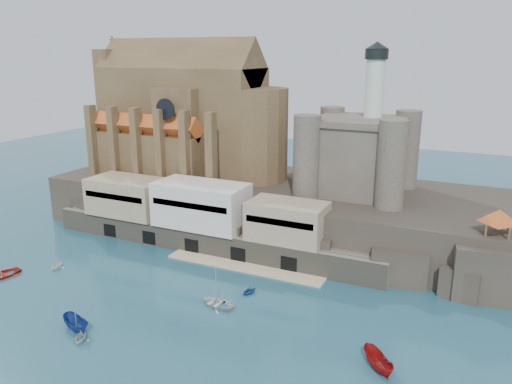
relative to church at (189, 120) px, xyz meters
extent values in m
plane|color=navy|center=(24.13, -41.85, -22.13)|extent=(300.00, 300.00, 0.00)
cube|color=#28231E|center=(24.13, -1.85, -17.13)|extent=(100.00, 34.00, 10.00)
cube|color=#28231E|center=(-13.87, -18.35, -19.13)|extent=(9.00, 5.00, 6.00)
cube|color=#28231E|center=(2.13, -18.35, -19.13)|extent=(9.00, 5.00, 6.00)
cube|color=#28231E|center=(19.13, -18.35, -19.13)|extent=(9.00, 5.00, 6.00)
cube|color=#28231E|center=(36.13, -18.35, -19.13)|extent=(9.00, 5.00, 6.00)
cube|color=#28231E|center=(52.13, -18.35, -19.13)|extent=(9.00, 5.00, 6.00)
cube|color=#6D6757|center=(16.13, -19.35, -19.88)|extent=(70.00, 6.00, 4.50)
cube|color=#CDB889|center=(26.13, -23.85, -21.98)|extent=(30.00, 4.00, 0.40)
cube|color=black|center=(-5.87, -22.25, -20.53)|extent=(3.00, 0.40, 2.60)
cube|color=black|center=(4.13, -22.25, -20.53)|extent=(3.00, 0.40, 2.60)
cube|color=black|center=(14.13, -22.25, -20.53)|extent=(3.00, 0.40, 2.60)
cube|color=black|center=(24.13, -22.25, -20.53)|extent=(3.00, 0.40, 2.60)
cube|color=black|center=(34.13, -22.25, -20.53)|extent=(3.00, 0.40, 2.60)
cube|color=tan|center=(-3.87, -18.35, -13.88)|extent=(16.00, 9.00, 7.50)
cube|color=silver|center=(14.13, -18.35, -13.38)|extent=(18.00, 9.00, 8.50)
cube|color=tan|center=(32.13, -18.35, -14.13)|extent=(14.00, 8.00, 7.00)
cube|color=brown|center=(-1.87, 0.15, -0.13)|extent=(38.00, 14.00, 24.00)
cube|color=brown|center=(-1.87, 0.15, 11.87)|extent=(38.00, 13.01, 13.01)
cylinder|color=brown|center=(17.13, 0.15, -2.13)|extent=(14.00, 14.00, 20.00)
cube|color=brown|center=(2.13, 0.15, -2.13)|extent=(10.00, 20.00, 20.00)
cube|color=brown|center=(-5.87, -9.35, -7.13)|extent=(28.00, 5.00, 10.00)
cube|color=brown|center=(-5.87, 9.65, -7.13)|extent=(28.00, 5.00, 10.00)
cube|color=#BA5020|center=(-5.87, -9.35, -0.53)|extent=(28.00, 5.66, 5.66)
cube|color=#BA5020|center=(-5.87, 9.65, -0.53)|extent=(28.00, 5.66, 5.66)
cube|color=brown|center=(-20.87, 0.15, 1.87)|extent=(4.00, 10.00, 28.00)
cylinder|color=black|center=(2.13, -11.90, 3.87)|extent=(4.40, 0.30, 4.40)
cube|color=brown|center=(-17.87, -12.35, -4.13)|extent=(1.60, 2.20, 16.00)
cube|color=brown|center=(-11.67, -12.35, -4.13)|extent=(1.60, 2.20, 16.00)
cube|color=brown|center=(-5.47, -12.35, -4.13)|extent=(1.60, 2.20, 16.00)
cube|color=brown|center=(0.73, -12.35, -4.13)|extent=(1.60, 2.20, 16.00)
cube|color=brown|center=(6.93, -12.35, -4.13)|extent=(1.60, 2.20, 16.00)
cube|color=brown|center=(13.13, -12.35, -4.13)|extent=(1.60, 2.20, 16.00)
cube|color=#4E463D|center=(40.13, -0.85, -5.13)|extent=(16.00, 16.00, 14.00)
cube|color=#4E463D|center=(40.13, -0.85, 2.27)|extent=(17.00, 17.00, 1.20)
cylinder|color=#4E463D|center=(32.13, -8.85, -4.13)|extent=(5.20, 5.20, 16.00)
cylinder|color=#4E463D|center=(48.13, -8.85, -4.13)|extent=(5.20, 5.20, 16.00)
cylinder|color=#4E463D|center=(32.13, 7.15, -4.13)|extent=(5.20, 5.20, 16.00)
cylinder|color=#4E463D|center=(48.13, 7.15, -4.13)|extent=(5.20, 5.20, 16.00)
cylinder|color=silver|center=(42.13, 1.15, 7.87)|extent=(3.60, 3.60, 12.00)
cylinder|color=black|center=(42.13, 1.15, 14.87)|extent=(4.40, 4.40, 2.00)
cone|color=black|center=(42.13, 1.15, 16.47)|extent=(4.60, 4.60, 1.40)
cube|color=#28231E|center=(66.13, -15.85, -17.78)|extent=(12.00, 10.00, 8.70)
cube|color=#28231E|center=(62.13, -18.85, -19.63)|extent=(6.00, 5.00, 5.00)
cube|color=brown|center=(66.13, -15.85, -13.28)|extent=(4.20, 4.20, 0.30)
cylinder|color=brown|center=(64.53, -17.45, -11.83)|extent=(0.36, 0.36, 3.20)
cylinder|color=brown|center=(67.73, -17.45, -11.83)|extent=(0.36, 0.36, 3.20)
cylinder|color=brown|center=(64.53, -14.25, -11.83)|extent=(0.36, 0.36, 3.20)
cylinder|color=brown|center=(67.73, -14.25, -11.83)|extent=(0.36, 0.36, 3.20)
pyramid|color=#BA5020|center=(66.13, -15.85, -9.13)|extent=(6.40, 6.40, 2.20)
imported|color=#B51A0B|center=(-10.00, -45.14, -22.13)|extent=(4.73, 2.19, 6.39)
imported|color=silver|center=(16.71, -54.20, -22.13)|extent=(3.25, 2.77, 3.23)
imported|color=navy|center=(14.26, -52.42, -22.13)|extent=(2.88, 2.84, 5.84)
imported|color=white|center=(-4.18, -38.32, -22.13)|extent=(3.07, 2.26, 3.21)
imported|color=maroon|center=(54.13, -43.35, -22.13)|extent=(3.10, 3.11, 5.77)
imported|color=silver|center=(28.44, -37.94, -22.13)|extent=(2.00, 4.38, 5.92)
imported|color=navy|center=(31.31, -32.40, -22.13)|extent=(2.90, 2.31, 2.93)
camera|label=1|loc=(63.31, -97.66, 15.25)|focal=35.00mm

